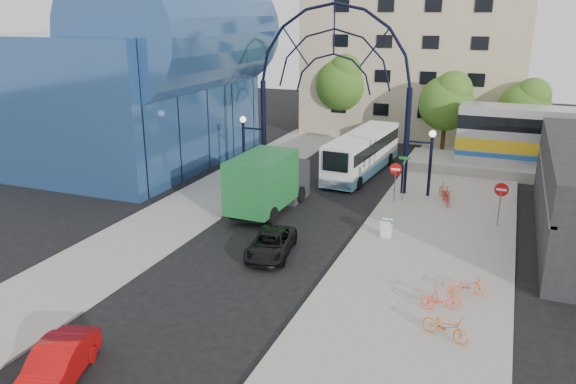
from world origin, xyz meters
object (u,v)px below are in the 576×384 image
at_px(gateway_arch, 334,59).
at_px(tree_north_c, 526,105).
at_px(stop_sign, 396,173).
at_px(bike_far_b, 442,298).
at_px(tree_north_a, 448,100).
at_px(black_suv, 271,244).
at_px(tree_north_b, 344,81).
at_px(green_truck, 269,181).
at_px(city_bus, 362,153).
at_px(bike_far_a, 468,286).
at_px(red_sedan, 56,366).
at_px(do_not_enter_sign, 501,194).
at_px(bike_near_b, 445,191).
at_px(bike_far_c, 446,327).
at_px(sandwich_board, 386,226).
at_px(bike_near_a, 446,196).
at_px(street_name_sign, 404,169).

height_order(gateway_arch, tree_north_c, gateway_arch).
bearing_deg(stop_sign, bike_far_b, -70.55).
distance_m(tree_north_a, black_suv, 24.93).
bearing_deg(tree_north_b, tree_north_c, -7.12).
relative_size(gateway_arch, bike_far_b, 8.32).
bearing_deg(green_truck, black_suv, -64.39).
relative_size(city_bus, green_truck, 1.53).
bearing_deg(stop_sign, bike_far_a, -64.17).
bearing_deg(tree_north_b, red_sedan, -86.82).
height_order(do_not_enter_sign, tree_north_b, tree_north_b).
relative_size(bike_near_b, bike_far_a, 1.02).
bearing_deg(do_not_enter_sign, gateway_arch, 160.01).
xyz_separation_m(do_not_enter_sign, red_sedan, (-12.66, -19.89, -1.31)).
bearing_deg(tree_north_a, tree_north_b, 158.20).
height_order(do_not_enter_sign, bike_near_b, do_not_enter_sign).
distance_m(tree_north_b, bike_far_c, 35.67).
xyz_separation_m(sandwich_board, bike_near_a, (2.26, 6.87, -0.13)).
height_order(sandwich_board, bike_far_c, sandwich_board).
xyz_separation_m(gateway_arch, tree_north_a, (6.12, 11.93, -3.95)).
relative_size(gateway_arch, tree_north_c, 2.10).
height_order(gateway_arch, street_name_sign, gateway_arch).
xyz_separation_m(tree_north_b, tree_north_c, (16.00, -2.00, -0.99)).
bearing_deg(street_name_sign, bike_far_b, -72.94).
distance_m(tree_north_a, city_bus, 9.78).
height_order(do_not_enter_sign, black_suv, do_not_enter_sign).
bearing_deg(tree_north_c, red_sedan, -110.03).
bearing_deg(city_bus, bike_far_a, -57.80).
relative_size(stop_sign, do_not_enter_sign, 1.01).
height_order(red_sedan, bike_near_b, red_sedan).
xyz_separation_m(gateway_arch, street_name_sign, (5.20, -1.40, -6.43)).
height_order(red_sedan, bike_far_c, red_sedan).
distance_m(do_not_enter_sign, bike_far_b, 10.88).
relative_size(tree_north_c, bike_far_b, 3.97).
height_order(red_sedan, bike_far_a, red_sedan).
bearing_deg(black_suv, gateway_arch, 83.94).
height_order(bike_near_a, bike_far_c, bike_near_a).
bearing_deg(sandwich_board, tree_north_c, 73.45).
relative_size(tree_north_b, bike_far_a, 4.96).
bearing_deg(bike_near_b, street_name_sign, 175.87).
distance_m(gateway_arch, red_sedan, 25.22).
height_order(gateway_arch, green_truck, gateway_arch).
bearing_deg(black_suv, sandwich_board, 30.28).
xyz_separation_m(stop_sign, red_sedan, (-6.46, -21.89, -1.33)).
height_order(tree_north_a, bike_near_a, tree_north_a).
height_order(gateway_arch, bike_far_b, gateway_arch).
height_order(gateway_arch, bike_near_b, gateway_arch).
height_order(bike_near_b, bike_far_a, bike_near_b).
xyz_separation_m(do_not_enter_sign, bike_far_b, (-1.73, -10.65, -1.36)).
bearing_deg(city_bus, tree_north_c, 46.32).
relative_size(tree_north_b, city_bus, 0.73).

